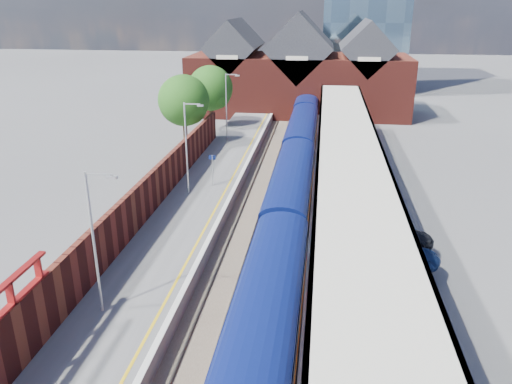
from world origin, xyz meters
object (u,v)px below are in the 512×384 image
(lamp_post_b, at_px, (96,235))
(platform_sign, at_px, (212,165))
(train, at_px, (298,154))
(parked_car_blue, at_px, (403,253))
(parked_car_red, at_px, (381,300))
(parked_car_dark, at_px, (399,233))
(lamp_post_d, at_px, (228,103))
(lamp_post_c, at_px, (188,143))

(lamp_post_b, xyz_separation_m, platform_sign, (1.36, 18.00, -2.30))
(train, xyz_separation_m, parked_car_blue, (6.88, -16.94, -0.56))
(parked_car_red, relative_size, parked_car_dark, 0.98)
(parked_car_dark, xyz_separation_m, parked_car_blue, (-0.12, -2.57, -0.03))
(lamp_post_d, relative_size, parked_car_red, 1.75)
(platform_sign, height_order, parked_car_red, platform_sign)
(lamp_post_b, height_order, platform_sign, lamp_post_b)
(train, distance_m, parked_car_red, 22.73)
(train, xyz_separation_m, lamp_post_d, (-7.86, 8.29, 2.87))
(lamp_post_c, xyz_separation_m, parked_car_dark, (14.86, -6.67, -3.40))
(train, distance_m, lamp_post_b, 25.14)
(lamp_post_b, xyz_separation_m, parked_car_blue, (14.74, 6.76, -3.43))
(lamp_post_b, distance_m, parked_car_dark, 17.88)
(parked_car_red, bearing_deg, parked_car_blue, -15.35)
(parked_car_dark, bearing_deg, parked_car_blue, -164.51)
(lamp_post_c, height_order, lamp_post_d, same)
(parked_car_blue, bearing_deg, parked_car_dark, 14.06)
(lamp_post_d, xyz_separation_m, platform_sign, (1.36, -14.00, -2.30))
(lamp_post_c, xyz_separation_m, lamp_post_d, (0.00, 16.00, 0.00))
(lamp_post_c, height_order, parked_car_red, lamp_post_c)
(train, relative_size, lamp_post_b, 9.42)
(lamp_post_c, relative_size, platform_sign, 2.80)
(lamp_post_b, relative_size, parked_car_red, 1.75)
(train, relative_size, parked_car_red, 16.45)
(lamp_post_c, height_order, platform_sign, lamp_post_c)
(parked_car_red, bearing_deg, lamp_post_c, 45.32)
(parked_car_blue, bearing_deg, parked_car_red, 178.14)
(parked_car_blue, bearing_deg, lamp_post_c, 74.75)
(lamp_post_b, relative_size, parked_car_blue, 1.72)
(parked_car_red, bearing_deg, parked_car_dark, -10.28)
(lamp_post_b, bearing_deg, parked_car_blue, 24.65)
(lamp_post_d, bearing_deg, parked_car_red, -66.90)
(parked_car_blue, bearing_deg, lamp_post_b, 131.48)
(lamp_post_b, bearing_deg, lamp_post_c, 90.00)
(platform_sign, distance_m, parked_car_red, 20.15)
(lamp_post_c, bearing_deg, parked_car_dark, -24.16)
(train, distance_m, parked_car_blue, 18.30)
(train, bearing_deg, platform_sign, -138.68)
(train, height_order, platform_sign, platform_sign)
(platform_sign, bearing_deg, train, 41.32)
(platform_sign, distance_m, parked_car_blue, 17.51)
(train, height_order, parked_car_dark, train)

